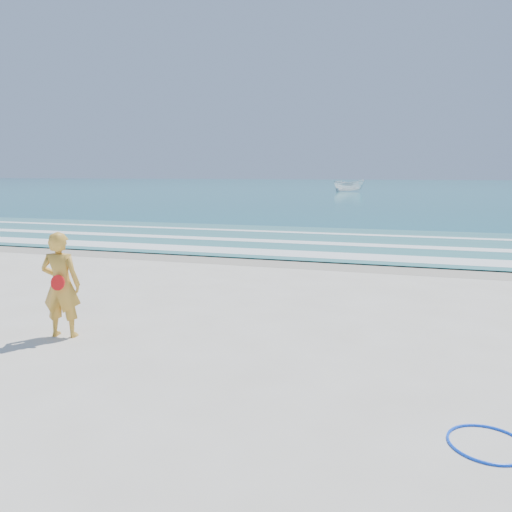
# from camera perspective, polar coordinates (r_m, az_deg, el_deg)

# --- Properties ---
(ground) EXTENTS (400.00, 400.00, 0.00)m
(ground) POSITION_cam_1_polar(r_m,az_deg,el_deg) (8.24, -11.79, -11.16)
(ground) COLOR silver
(ground) RESTS_ON ground
(wet_sand) EXTENTS (400.00, 2.40, 0.00)m
(wet_sand) POSITION_cam_1_polar(r_m,az_deg,el_deg) (16.44, 3.39, -0.58)
(wet_sand) COLOR #B2A893
(wet_sand) RESTS_ON ground
(ocean) EXTENTS (400.00, 190.00, 0.04)m
(ocean) POSITION_cam_1_polar(r_m,az_deg,el_deg) (111.83, 15.15, 7.74)
(ocean) COLOR #19727F
(ocean) RESTS_ON ground
(shallow) EXTENTS (400.00, 10.00, 0.01)m
(shallow) POSITION_cam_1_polar(r_m,az_deg,el_deg) (21.27, 6.56, 1.80)
(shallow) COLOR #59B7AD
(shallow) RESTS_ON ocean
(foam_near) EXTENTS (400.00, 1.40, 0.01)m
(foam_near) POSITION_cam_1_polar(r_m,az_deg,el_deg) (17.68, 4.38, 0.29)
(foam_near) COLOR white
(foam_near) RESTS_ON shallow
(foam_mid) EXTENTS (400.00, 0.90, 0.01)m
(foam_mid) POSITION_cam_1_polar(r_m,az_deg,el_deg) (20.49, 6.16, 1.53)
(foam_mid) COLOR white
(foam_mid) RESTS_ON shallow
(foam_far) EXTENTS (400.00, 0.60, 0.01)m
(foam_far) POSITION_cam_1_polar(r_m,az_deg,el_deg) (23.71, 7.66, 2.59)
(foam_far) COLOR white
(foam_far) RESTS_ON shallow
(hoop) EXTENTS (1.02, 1.02, 0.03)m
(hoop) POSITION_cam_1_polar(r_m,az_deg,el_deg) (6.22, 24.94, -18.87)
(hoop) COLOR #0E48FC
(hoop) RESTS_ON ground
(boat) EXTENTS (4.90, 3.07, 1.77)m
(boat) POSITION_cam_1_polar(r_m,az_deg,el_deg) (76.84, 10.60, 7.91)
(boat) COLOR white
(boat) RESTS_ON ocean
(woman) EXTENTS (0.76, 0.58, 1.88)m
(woman) POSITION_cam_1_polar(r_m,az_deg,el_deg) (9.40, -21.39, -3.08)
(woman) COLOR gold
(woman) RESTS_ON ground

